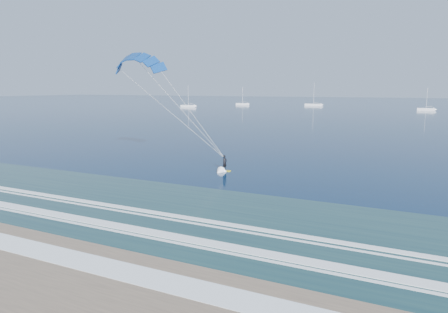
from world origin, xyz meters
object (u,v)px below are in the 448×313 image
object	(u,v)px
kitesurfer_rig	(178,106)
sailboat_3	(426,109)
sailboat_2	(313,105)
sailboat_0	(188,106)
sailboat_1	(242,104)

from	to	relation	value
kitesurfer_rig	sailboat_3	bearing A→B (deg)	79.37
sailboat_2	sailboat_3	size ratio (longest dim) A/B	1.27
sailboat_0	sailboat_2	distance (m)	74.68
kitesurfer_rig	sailboat_1	xyz separation A→B (m)	(-69.90, 185.47, -7.61)
kitesurfer_rig	sailboat_0	xyz separation A→B (m)	(-85.90, 147.26, -7.60)
sailboat_0	sailboat_3	xyz separation A→B (m)	(117.05, 18.72, -0.01)
kitesurfer_rig	sailboat_3	distance (m)	169.04
sailboat_1	sailboat_3	xyz separation A→B (m)	(101.06, -19.50, -0.00)
kitesurfer_rig	sailboat_0	bearing A→B (deg)	120.26
kitesurfer_rig	sailboat_2	size ratio (longest dim) A/B	1.21
sailboat_0	sailboat_3	world-z (taller)	sailboat_0
sailboat_0	sailboat_1	world-z (taller)	sailboat_0
sailboat_2	sailboat_3	world-z (taller)	sailboat_2
kitesurfer_rig	sailboat_2	xyz separation A→B (m)	(-28.03, 194.47, -7.60)
sailboat_1	sailboat_2	xyz separation A→B (m)	(41.87, 9.00, 0.01)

